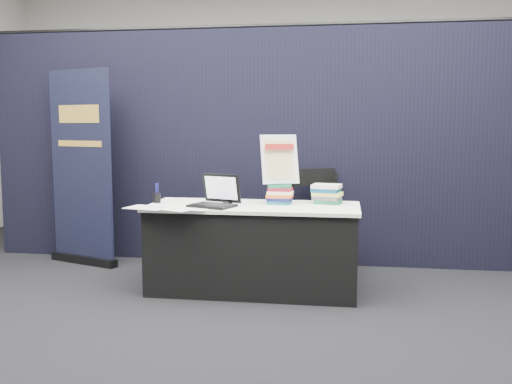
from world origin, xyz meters
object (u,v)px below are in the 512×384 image
object	(u,v)px
pullup_banner	(82,179)
display_table	(253,248)
info_sign	(280,160)
laptop	(213,199)
book_stack_tall	(279,194)
stacking_chair	(313,216)
book_stack_short	(327,194)

from	to	relation	value
pullup_banner	display_table	bearing A→B (deg)	-0.31
display_table	info_sign	xyz separation A→B (m)	(0.21, 0.13, 0.76)
laptop	info_sign	world-z (taller)	info_sign
book_stack_tall	stacking_chair	size ratio (longest dim) A/B	0.21
book_stack_short	pullup_banner	bearing A→B (deg)	168.68
laptop	display_table	bearing A→B (deg)	41.17
book_stack_tall	pullup_banner	distance (m)	2.19
book_stack_tall	display_table	bearing A→B (deg)	-154.07
display_table	book_stack_short	xyz separation A→B (m)	(0.62, 0.19, 0.46)
laptop	stacking_chair	size ratio (longest dim) A/B	0.42
info_sign	book_stack_short	bearing A→B (deg)	-14.37
book_stack_short	book_stack_tall	bearing A→B (deg)	-167.31
display_table	book_stack_tall	bearing A→B (deg)	25.93
book_stack_tall	info_sign	size ratio (longest dim) A/B	0.48
info_sign	stacking_chair	bearing A→B (deg)	42.61
stacking_chair	info_sign	bearing A→B (deg)	-138.78
pullup_banner	info_sign	bearing A→B (deg)	4.84
pullup_banner	stacking_chair	distance (m)	2.39
book_stack_short	info_sign	xyz separation A→B (m)	(-0.41, -0.06, 0.30)
info_sign	stacking_chair	distance (m)	0.86
book_stack_tall	laptop	bearing A→B (deg)	-156.59
stacking_chair	pullup_banner	bearing A→B (deg)	156.03
book_stack_tall	pullup_banner	xyz separation A→B (m)	(-2.10, 0.60, 0.05)
laptop	pullup_banner	world-z (taller)	pullup_banner
laptop	book_stack_short	world-z (taller)	laptop
laptop	book_stack_short	bearing A→B (deg)	38.34
info_sign	pullup_banner	bearing A→B (deg)	142.01
book_stack_short	pullup_banner	size ratio (longest dim) A/B	0.14
book_stack_tall	pullup_banner	size ratio (longest dim) A/B	0.11
book_stack_short	pullup_banner	xyz separation A→B (m)	(-2.52, 0.50, 0.05)
display_table	info_sign	world-z (taller)	info_sign
book_stack_short	stacking_chair	xyz separation A→B (m)	(-0.15, 0.52, -0.28)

